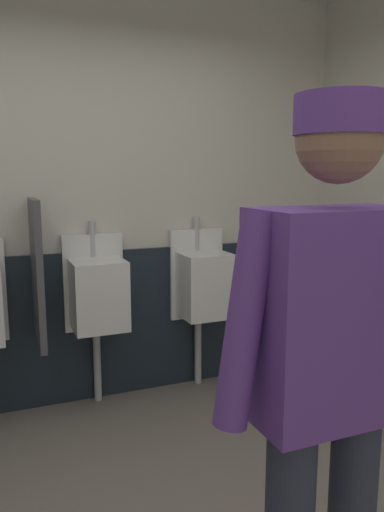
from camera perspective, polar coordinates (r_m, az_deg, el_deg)
wall_back at (r=3.40m, az=-13.64°, el=6.71°), size 4.47×0.12×2.80m
wainscot_band_back at (r=3.48m, az=-12.88°, el=-8.02°), size 3.87×0.03×1.03m
urinal_middle at (r=3.29m, az=-10.79°, el=-4.23°), size 0.40×0.34×1.24m
urinal_right at (r=3.51m, az=1.28°, el=-3.19°), size 0.40×0.34×1.24m
privacy_divider_panel at (r=3.14m, az=-17.35°, el=-1.95°), size 0.04×0.40×0.90m
person at (r=1.44m, az=15.64°, el=-11.74°), size 0.66×0.60×1.75m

